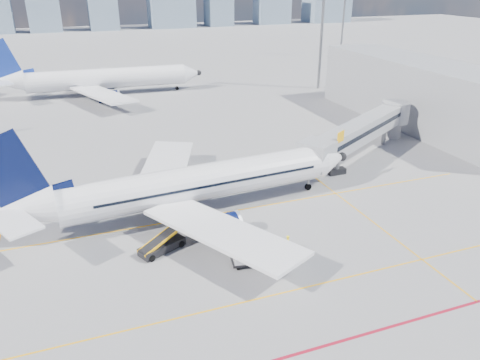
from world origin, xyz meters
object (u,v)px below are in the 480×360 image
object	(u,v)px
second_aircraft	(99,79)
baggage_tug	(256,252)
cargo_dolly	(255,251)
belt_loader	(163,244)
ramp_worker	(288,244)
main_aircraft	(188,185)

from	to	relation	value
second_aircraft	baggage_tug	distance (m)	66.11
second_aircraft	cargo_dolly	size ratio (longest dim) A/B	10.01
belt_loader	second_aircraft	bearing A→B (deg)	64.88
ramp_worker	baggage_tug	bearing A→B (deg)	103.33
main_aircraft	belt_loader	bearing A→B (deg)	-127.98
ramp_worker	belt_loader	bearing A→B (deg)	79.92
main_aircraft	cargo_dolly	world-z (taller)	main_aircraft
baggage_tug	belt_loader	bearing A→B (deg)	170.90
main_aircraft	cargo_dolly	xyz separation A→B (m)	(2.89, -10.38, -2.06)
baggage_tug	cargo_dolly	distance (m)	0.75
belt_loader	main_aircraft	bearing A→B (deg)	31.34
second_aircraft	belt_loader	world-z (taller)	second_aircraft
main_aircraft	ramp_worker	distance (m)	11.87
main_aircraft	belt_loader	size ratio (longest dim) A/B	6.31
ramp_worker	second_aircraft	bearing A→B (deg)	20.28
ramp_worker	cargo_dolly	bearing A→B (deg)	111.78
baggage_tug	cargo_dolly	size ratio (longest dim) A/B	0.61
second_aircraft	baggage_tug	xyz separation A→B (m)	(6.84, -65.70, -2.49)
main_aircraft	second_aircraft	bearing A→B (deg)	89.47
main_aircraft	second_aircraft	size ratio (longest dim) A/B	0.91
main_aircraft	baggage_tug	distance (m)	10.68
cargo_dolly	belt_loader	world-z (taller)	belt_loader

